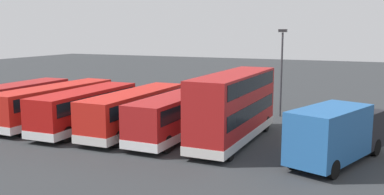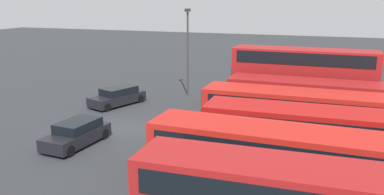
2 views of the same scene
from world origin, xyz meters
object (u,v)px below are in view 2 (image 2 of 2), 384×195
(bus_single_deck_fifth, at_px, (278,159))
(car_small_green, at_px, (77,133))
(box_truck_blue, at_px, (330,73))
(bus_single_deck_second, at_px, (304,100))
(bus_double_decker_near_end, at_px, (303,77))
(bus_single_deck_fourth, at_px, (304,135))
(lamp_post_tall, at_px, (188,45))
(bus_single_deck_third, at_px, (295,113))
(car_hatchback_silver, at_px, (118,96))

(bus_single_deck_fifth, xyz_separation_m, car_small_green, (-2.20, -11.66, -0.92))
(bus_single_deck_fifth, bearing_deg, box_truck_blue, 175.13)
(bus_single_deck_second, relative_size, car_small_green, 2.31)
(bus_double_decker_near_end, relative_size, bus_single_deck_fourth, 1.05)
(bus_single_deck_fourth, relative_size, lamp_post_tall, 1.38)
(box_truck_blue, xyz_separation_m, car_small_green, (19.07, -13.47, -1.01))
(bus_single_deck_third, relative_size, bus_single_deck_fourth, 1.08)
(car_hatchback_silver, relative_size, lamp_post_tall, 0.66)
(bus_single_deck_fourth, height_order, bus_single_deck_fifth, same)
(bus_double_decker_near_end, height_order, bus_single_deck_fifth, bus_double_decker_near_end)
(car_small_green, bearing_deg, bus_single_deck_fourth, 96.28)
(bus_double_decker_near_end, relative_size, car_small_green, 2.42)
(car_small_green, bearing_deg, bus_single_deck_fifth, 79.33)
(car_hatchback_silver, bearing_deg, car_small_green, 14.22)
(box_truck_blue, height_order, lamp_post_tall, lamp_post_tall)
(bus_single_deck_fourth, bearing_deg, bus_double_decker_near_end, -175.19)
(lamp_post_tall, bearing_deg, bus_double_decker_near_end, 84.06)
(bus_single_deck_second, xyz_separation_m, bus_single_deck_fourth, (7.22, 0.54, 0.00))
(bus_double_decker_near_end, xyz_separation_m, bus_single_deck_third, (7.38, 0.14, -0.83))
(bus_double_decker_near_end, height_order, car_hatchback_silver, bus_double_decker_near_end)
(car_hatchback_silver, xyz_separation_m, lamp_post_tall, (-4.93, 4.10, 3.65))
(bus_single_deck_fourth, height_order, lamp_post_tall, lamp_post_tall)
(bus_single_deck_fifth, relative_size, car_small_green, 2.59)
(bus_double_decker_near_end, distance_m, bus_single_deck_second, 4.04)
(bus_single_deck_fifth, height_order, car_hatchback_silver, bus_single_deck_fifth)
(bus_double_decker_near_end, xyz_separation_m, lamp_post_tall, (-1.00, -9.64, 1.91))
(bus_single_deck_fourth, height_order, car_small_green, bus_single_deck_fourth)
(bus_single_deck_third, xyz_separation_m, box_truck_blue, (-13.92, 1.77, 0.08))
(bus_single_deck_fifth, distance_m, car_hatchback_silver, 17.58)
(bus_single_deck_third, distance_m, box_truck_blue, 14.03)
(bus_double_decker_near_end, height_order, bus_single_deck_fourth, bus_double_decker_near_end)
(car_small_green, distance_m, lamp_post_tall, 14.15)
(bus_single_deck_fourth, bearing_deg, lamp_post_tall, -138.98)
(car_small_green, bearing_deg, box_truck_blue, 144.76)
(bus_single_deck_second, bearing_deg, car_hatchback_silver, -90.00)
(car_hatchback_silver, bearing_deg, bus_double_decker_near_end, 105.97)
(lamp_post_tall, bearing_deg, car_hatchback_silver, -39.72)
(bus_double_decker_near_end, distance_m, box_truck_blue, 6.85)
(bus_single_deck_fourth, bearing_deg, bus_single_deck_fifth, -13.18)
(bus_single_deck_fifth, bearing_deg, bus_double_decker_near_end, -179.61)
(bus_single_deck_second, relative_size, bus_single_deck_fourth, 1.00)
(bus_single_deck_third, height_order, box_truck_blue, box_truck_blue)
(bus_single_deck_third, relative_size, lamp_post_tall, 1.49)
(bus_single_deck_fourth, height_order, box_truck_blue, box_truck_blue)
(bus_single_deck_fifth, relative_size, lamp_post_tall, 1.55)
(car_small_green, xyz_separation_m, lamp_post_tall, (-13.53, 1.92, 3.65))
(bus_double_decker_near_end, relative_size, bus_single_deck_third, 0.97)
(box_truck_blue, bearing_deg, car_hatchback_silver, -56.22)
(bus_single_deck_fifth, distance_m, box_truck_blue, 21.34)
(bus_single_deck_fifth, relative_size, car_hatchback_silver, 2.33)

